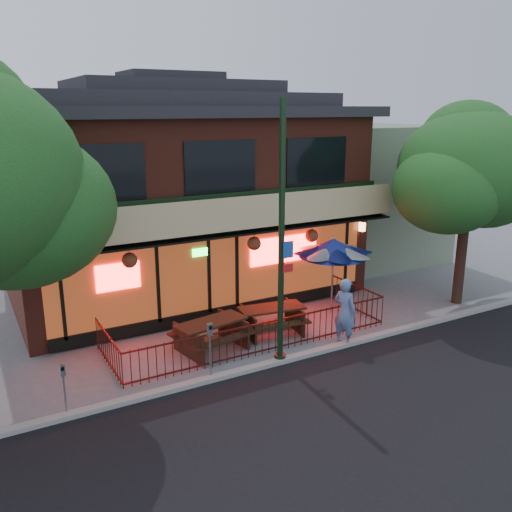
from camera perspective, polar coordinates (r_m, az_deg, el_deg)
The scene contains 14 objects.
ground at distance 15.53m, azimuth 1.74°, elevation -10.43°, with size 80.00×80.00×0.00m, color gray.
asphalt_street at distance 11.55m, azimuth 18.37°, elevation -21.29°, with size 80.00×11.00×0.00m, color black.
curb at distance 15.12m, azimuth 2.73°, elevation -10.93°, with size 80.00×0.25×0.12m, color #999993.
restaurant_building at distance 20.58m, azimuth -8.48°, elevation 7.84°, with size 12.96×9.49×8.05m.
neighbor_building at distance 25.77m, azimuth 10.27°, elevation 6.73°, with size 6.00×7.00×6.00m, color gray.
patio_fence at distance 15.66m, azimuth 0.81°, elevation -7.65°, with size 8.44×2.62×1.00m.
street_light at distance 14.11m, azimuth 2.69°, elevation 0.55°, with size 0.43×0.32×7.00m.
street_tree_right at distance 19.85m, azimuth 21.55°, elevation 9.11°, with size 4.80×4.80×7.02m.
picnic_table_left at distance 15.71m, azimuth -4.73°, elevation -7.86°, with size 2.29×1.91×0.87m.
picnic_table_right at distance 16.77m, azimuth 1.66°, elevation -6.31°, with size 2.21×1.82×0.85m.
patio_umbrella at distance 18.18m, azimuth 8.15°, elevation 0.88°, with size 2.32×2.32×2.65m.
pedestrian at distance 16.05m, azimuth 9.34°, elevation -5.81°, with size 0.74×0.49×2.03m, color #5677AD.
parking_meter_near at distance 13.89m, azimuth -4.86°, elevation -8.99°, with size 0.16×0.14×1.53m.
parking_meter_far at distance 13.08m, azimuth -19.61°, elevation -12.38°, with size 0.13×0.12×1.27m.
Camera 1 is at (-7.22, -11.98, 6.74)m, focal length 38.00 mm.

